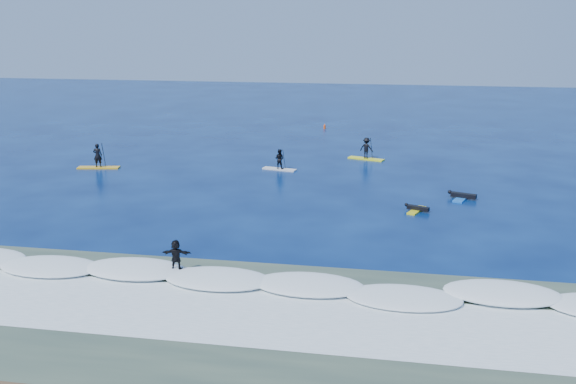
% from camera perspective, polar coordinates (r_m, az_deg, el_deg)
% --- Properties ---
extents(ground, '(160.00, 160.00, 0.00)m').
position_cam_1_polar(ground, '(37.84, -3.46, -1.99)').
color(ground, '#03123E').
rests_on(ground, ground).
extents(shallow_water, '(90.00, 13.00, 0.01)m').
position_cam_1_polar(shallow_water, '(25.38, -10.98, -11.14)').
color(shallow_water, '#314338').
rests_on(shallow_water, ground).
extents(breaking_wave, '(40.00, 6.00, 0.30)m').
position_cam_1_polar(breaking_wave, '(28.79, -8.14, -7.75)').
color(breaking_wave, white).
rests_on(breaking_wave, ground).
extents(whitewater, '(34.00, 5.00, 0.02)m').
position_cam_1_polar(whitewater, '(26.22, -10.19, -10.22)').
color(whitewater, silver).
rests_on(whitewater, ground).
extents(sup_paddler_left, '(3.26, 1.32, 2.23)m').
position_cam_1_polar(sup_paddler_left, '(51.45, -16.53, 2.80)').
color(sup_paddler_left, gold).
rests_on(sup_paddler_left, ground).
extents(sup_paddler_center, '(2.69, 1.20, 1.83)m').
position_cam_1_polar(sup_paddler_center, '(48.79, -0.77, 2.77)').
color(sup_paddler_center, silver).
rests_on(sup_paddler_center, ground).
extents(sup_paddler_right, '(3.05, 1.65, 2.08)m').
position_cam_1_polar(sup_paddler_right, '(52.83, 6.98, 3.76)').
color(sup_paddler_right, yellow).
rests_on(sup_paddler_right, ground).
extents(prone_paddler_near, '(1.49, 1.97, 0.40)m').
position_cam_1_polar(prone_paddler_near, '(39.12, 11.37, -1.49)').
color(prone_paddler_near, yellow).
rests_on(prone_paddler_near, ground).
extents(prone_paddler_far, '(1.81, 2.38, 0.48)m').
position_cam_1_polar(prone_paddler_far, '(42.48, 15.22, -0.36)').
color(prone_paddler_far, blue).
rests_on(prone_paddler_far, ground).
extents(wave_surfer, '(2.13, 0.78, 1.50)m').
position_cam_1_polar(wave_surfer, '(29.21, -9.91, -5.70)').
color(wave_surfer, silver).
rests_on(wave_surfer, breaking_wave).
extents(marker_buoy, '(0.24, 0.24, 0.57)m').
position_cam_1_polar(marker_buoy, '(67.50, 3.27, 5.83)').
color(marker_buoy, '#DC4813').
rests_on(marker_buoy, ground).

